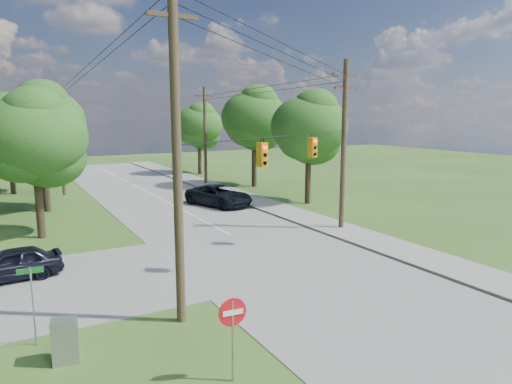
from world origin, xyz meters
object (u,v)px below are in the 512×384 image
pole_sw (176,144)px  pole_north_w (61,138)px  pole_ne (344,143)px  car_cross_dark (11,264)px  car_main_north (219,195)px  control_cabinet (65,341)px  pole_north_e (205,135)px  do_not_enter_sign (233,321)px

pole_sw → pole_north_w: bearing=90.8°
pole_ne → pole_north_w: (-13.90, 22.00, -0.34)m
car_cross_dark → car_main_north: bearing=122.0°
pole_ne → control_cabinet: (-17.41, -8.54, -4.80)m
pole_north_w → car_main_north: 15.88m
pole_sw → car_main_north: (9.79, 18.20, -5.38)m
pole_north_e → pole_sw: bearing=-114.5°
pole_north_e → pole_north_w: size_ratio=1.00×
pole_north_w → car_cross_dark: pole_north_w is taller
pole_sw → car_main_north: 21.36m
car_cross_dark → control_cabinet: 8.46m
car_cross_dark → do_not_enter_sign: (5.09, -11.64, 0.99)m
pole_sw → car_cross_dark: bearing=124.7°
pole_sw → pole_ne: size_ratio=1.14×
pole_sw → pole_north_e: pole_sw is taller
pole_north_e → car_main_north: (-3.71, -11.40, -4.29)m
car_cross_dark → pole_north_w: bearing=164.2°
pole_north_w → car_main_north: (10.19, -11.40, -4.29)m
car_cross_dark → car_main_north: (14.93, 10.77, 0.09)m
car_main_north → pole_sw: bearing=-137.9°
pole_north_e → do_not_enter_sign: bearing=-111.8°
pole_north_e → do_not_enter_sign: (-13.55, -33.81, -3.39)m
pole_sw → car_cross_dark: size_ratio=2.85×
car_cross_dark → pole_ne: bearing=86.7°
pole_sw → pole_ne: (13.50, 7.60, -0.76)m
pole_ne → do_not_enter_sign: bearing=-138.9°
car_cross_dark → control_cabinet: size_ratio=3.17×
pole_north_e → control_cabinet: bearing=-119.7°
pole_ne → control_cabinet: pole_ne is taller
control_cabinet → do_not_enter_sign: size_ratio=0.55×
control_cabinet → pole_north_w: bearing=92.5°
pole_ne → car_main_north: pole_ne is taller
pole_north_e → pole_north_w: same height
car_main_north → do_not_enter_sign: bearing=-133.3°
control_cabinet → pole_sw: bearing=22.6°
pole_north_w → car_main_north: bearing=-48.2°
pole_north_e → pole_north_w: 13.90m
car_main_north → do_not_enter_sign: do_not_enter_sign is taller
pole_north_e → pole_north_w: bearing=180.0°
pole_sw → pole_north_w: (-0.40, 29.60, -1.10)m
pole_ne → pole_north_e: 22.00m
car_main_north → do_not_enter_sign: (-9.84, -22.41, 0.90)m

